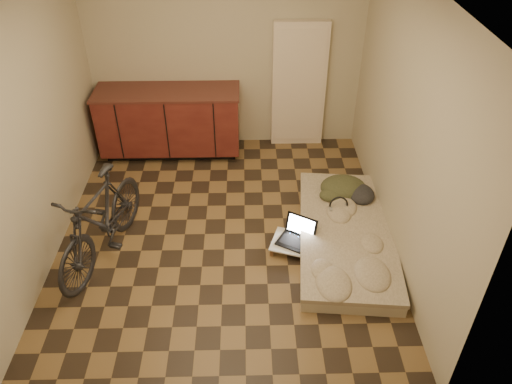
{
  "coord_description": "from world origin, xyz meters",
  "views": [
    {
      "loc": [
        0.25,
        -4.12,
        3.63
      ],
      "look_at": [
        0.34,
        0.02,
        0.55
      ],
      "focal_mm": 35.0,
      "sensor_mm": 36.0,
      "label": 1
    }
  ],
  "objects_px": {
    "bicycle": "(100,217)",
    "futon": "(346,235)",
    "lap_desk": "(300,244)",
    "laptop": "(297,236)"
  },
  "relations": [
    {
      "from": "bicycle",
      "to": "laptop",
      "type": "distance_m",
      "value": 2.0
    },
    {
      "from": "futon",
      "to": "laptop",
      "type": "bearing_deg",
      "value": -166.11
    },
    {
      "from": "lap_desk",
      "to": "laptop",
      "type": "bearing_deg",
      "value": 142.2
    },
    {
      "from": "futon",
      "to": "laptop",
      "type": "relative_size",
      "value": 4.67
    },
    {
      "from": "bicycle",
      "to": "futon",
      "type": "bearing_deg",
      "value": 20.34
    },
    {
      "from": "bicycle",
      "to": "laptop",
      "type": "bearing_deg",
      "value": 19.02
    },
    {
      "from": "bicycle",
      "to": "futon",
      "type": "height_order",
      "value": "bicycle"
    },
    {
      "from": "lap_desk",
      "to": "futon",
      "type": "bearing_deg",
      "value": 32.75
    },
    {
      "from": "futon",
      "to": "laptop",
      "type": "distance_m",
      "value": 0.54
    },
    {
      "from": "bicycle",
      "to": "lap_desk",
      "type": "xyz_separation_m",
      "value": [
        2.0,
        0.03,
        -0.43
      ]
    }
  ]
}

